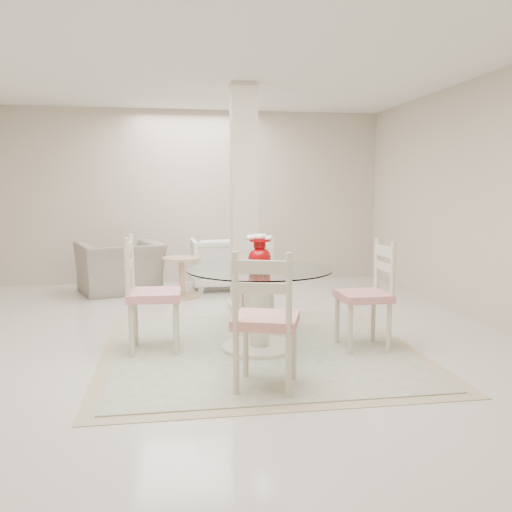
{
  "coord_description": "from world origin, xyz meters",
  "views": [
    {
      "loc": [
        -0.39,
        -5.15,
        1.48
      ],
      "look_at": [
        0.41,
        -0.18,
        0.85
      ],
      "focal_mm": 38.0,
      "sensor_mm": 36.0,
      "label": 1
    }
  ],
  "objects": [
    {
      "name": "ground",
      "position": [
        0.0,
        0.0,
        0.0
      ],
      "size": [
        7.0,
        7.0,
        0.0
      ],
      "primitive_type": "plane",
      "color": "silver",
      "rests_on": "ground"
    },
    {
      "name": "room_shell",
      "position": [
        0.0,
        0.0,
        1.86
      ],
      "size": [
        6.02,
        7.02,
        2.71
      ],
      "color": "beige",
      "rests_on": "ground"
    },
    {
      "name": "column",
      "position": [
        0.5,
        1.3,
        1.35
      ],
      "size": [
        0.3,
        0.3,
        2.7
      ],
      "primitive_type": "cube",
      "color": "beige",
      "rests_on": "ground"
    },
    {
      "name": "area_rug",
      "position": [
        0.41,
        -0.38,
        0.01
      ],
      "size": [
        2.85,
        2.85,
        0.02
      ],
      "color": "tan",
      "rests_on": "ground"
    },
    {
      "name": "dining_table",
      "position": [
        0.41,
        -0.38,
        0.39
      ],
      "size": [
        1.31,
        1.31,
        0.76
      ],
      "rotation": [
        0.0,
        0.0,
        -0.12
      ],
      "color": "beige",
      "rests_on": "ground"
    },
    {
      "name": "red_vase",
      "position": [
        0.41,
        -0.38,
        0.91
      ],
      "size": [
        0.24,
        0.21,
        0.32
      ],
      "color": "#A10409",
      "rests_on": "dining_table"
    },
    {
      "name": "dining_chair_east",
      "position": [
        1.42,
        -0.49,
        0.58
      ],
      "size": [
        0.45,
        0.45,
        1.11
      ],
      "rotation": [
        0.0,
        0.0,
        -1.56
      ],
      "color": "beige",
      "rests_on": "ground"
    },
    {
      "name": "dining_chair_north",
      "position": [
        0.54,
        0.62,
        0.55
      ],
      "size": [
        0.52,
        0.52,
        1.04
      ],
      "rotation": [
        0.0,
        0.0,
        -0.28
      ],
      "color": "beige",
      "rests_on": "ground"
    },
    {
      "name": "dining_chair_west",
      "position": [
        -0.61,
        -0.27,
        0.62
      ],
      "size": [
        0.48,
        0.48,
        1.17
      ],
      "rotation": [
        0.0,
        0.0,
        1.54
      ],
      "color": "beige",
      "rests_on": "ground"
    },
    {
      "name": "dining_chair_south",
      "position": [
        0.28,
        -1.4,
        0.61
      ],
      "size": [
        0.58,
        0.58,
        1.15
      ],
      "rotation": [
        0.0,
        0.0,
        2.82
      ],
      "color": "beige",
      "rests_on": "ground"
    },
    {
      "name": "recliner_taupe",
      "position": [
        -1.09,
        2.7,
        0.36
      ],
      "size": [
        1.36,
        1.28,
        0.72
      ],
      "primitive_type": "imported",
      "rotation": [
        0.0,
        0.0,
        3.48
      ],
      "color": "gray",
      "rests_on": "ground"
    },
    {
      "name": "armchair_white",
      "position": [
        0.34,
        2.8,
        0.38
      ],
      "size": [
        0.84,
        0.86,
        0.76
      ],
      "primitive_type": "imported",
      "rotation": [
        0.0,
        0.0,
        3.17
      ],
      "color": "white",
      "rests_on": "ground"
    },
    {
      "name": "side_table",
      "position": [
        -0.23,
        2.23,
        0.25
      ],
      "size": [
        0.53,
        0.53,
        0.55
      ],
      "color": "#D9AA85",
      "rests_on": "ground"
    }
  ]
}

